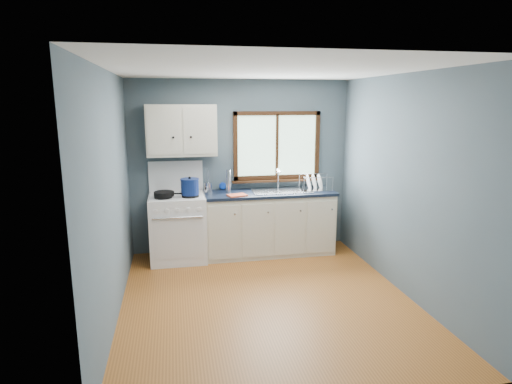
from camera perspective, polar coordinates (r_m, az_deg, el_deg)
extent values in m
cube|color=#A45F25|center=(4.98, 1.45, -14.20)|extent=(3.20, 3.60, 0.02)
cube|color=white|center=(4.48, 1.63, 16.10)|extent=(3.20, 3.60, 0.02)
cube|color=#4F5F67|center=(6.32, -2.02, 3.44)|extent=(3.20, 0.02, 2.50)
cube|color=#4F5F67|center=(2.89, 9.37, -7.11)|extent=(3.20, 0.02, 2.50)
cube|color=#4F5F67|center=(4.51, -18.86, -0.67)|extent=(0.02, 3.60, 2.50)
cube|color=#4F5F67|center=(5.16, 19.28, 0.82)|extent=(0.02, 3.60, 2.50)
cube|color=white|center=(6.08, -10.35, -4.73)|extent=(0.76, 0.65, 0.92)
cube|color=white|center=(6.22, -10.63, 2.08)|extent=(0.76, 0.05, 0.44)
cube|color=silver|center=(5.97, -10.52, -0.45)|extent=(0.72, 0.59, 0.01)
cylinder|color=black|center=(5.82, -12.28, -0.64)|extent=(0.23, 0.23, 0.03)
cylinder|color=black|center=(5.82, -8.74, -0.50)|extent=(0.23, 0.23, 0.03)
cylinder|color=black|center=(6.11, -12.23, -0.04)|extent=(0.23, 0.23, 0.03)
cylinder|color=black|center=(6.11, -8.86, 0.10)|extent=(0.23, 0.23, 0.03)
cylinder|color=silver|center=(5.68, -10.39, -3.40)|extent=(0.66, 0.02, 0.02)
cube|color=silver|center=(5.79, -10.29, -6.21)|extent=(0.66, 0.01, 0.55)
cube|color=beige|center=(6.25, 1.72, -4.26)|extent=(1.85, 0.60, 0.88)
cube|color=black|center=(6.39, 1.66, -7.66)|extent=(1.85, 0.54, 0.08)
cube|color=black|center=(6.14, 1.75, -0.14)|extent=(1.89, 0.64, 0.04)
cube|color=silver|center=(6.18, 3.38, 0.14)|extent=(0.84, 0.46, 0.01)
cube|color=silver|center=(6.15, 1.56, -0.60)|extent=(0.36, 0.40, 0.14)
cube|color=silver|center=(6.24, 5.15, -0.45)|extent=(0.36, 0.40, 0.14)
cylinder|color=silver|center=(6.34, 2.95, 1.71)|extent=(0.02, 0.02, 0.28)
cylinder|color=silver|center=(6.25, 3.11, 2.77)|extent=(0.02, 0.16, 0.02)
sphere|color=silver|center=(6.32, 2.96, 2.96)|extent=(0.04, 0.04, 0.04)
cube|color=#9EC6A8|center=(6.37, 2.78, 6.21)|extent=(1.22, 0.01, 0.92)
cube|color=#341B0C|center=(6.32, 2.86, 10.44)|extent=(1.30, 0.05, 0.06)
cube|color=#341B0C|center=(6.41, 2.78, 2.01)|extent=(1.30, 0.05, 0.06)
cube|color=#341B0C|center=(6.23, -2.76, 6.09)|extent=(0.06, 0.05, 1.00)
cube|color=#341B0C|center=(6.52, 8.15, 6.24)|extent=(0.06, 0.05, 1.00)
cube|color=#341B0C|center=(6.35, 2.82, 6.20)|extent=(0.03, 0.05, 0.92)
cube|color=#341B0C|center=(6.39, 2.84, 1.53)|extent=(1.36, 0.10, 0.03)
cube|color=beige|center=(6.01, -9.90, 8.10)|extent=(0.95, 0.32, 0.70)
cube|color=beige|center=(5.84, -12.21, 7.90)|extent=(0.44, 0.01, 0.62)
cube|color=beige|center=(5.85, -7.51, 8.08)|extent=(0.44, 0.01, 0.62)
sphere|color=black|center=(5.83, -10.99, 7.16)|extent=(0.03, 0.03, 0.03)
sphere|color=black|center=(5.84, -8.67, 7.25)|extent=(0.03, 0.03, 0.03)
cylinder|color=black|center=(5.81, -12.16, -0.22)|extent=(0.30, 0.30, 0.05)
cube|color=black|center=(5.79, -10.28, -0.20)|extent=(0.15, 0.05, 0.02)
cylinder|color=navy|center=(5.81, -8.81, 0.66)|extent=(0.28, 0.28, 0.20)
cylinder|color=navy|center=(5.79, -8.84, 1.69)|extent=(0.29, 0.29, 0.01)
sphere|color=black|center=(5.79, -8.85, 1.88)|extent=(0.04, 0.04, 0.04)
cylinder|color=silver|center=(6.14, -6.44, 0.62)|extent=(0.13, 0.13, 0.14)
cylinder|color=silver|center=(6.12, -6.34, 1.94)|extent=(0.01, 0.01, 0.20)
cylinder|color=silver|center=(6.11, -6.68, 2.08)|extent=(0.01, 0.01, 0.24)
cylinder|color=silver|center=(6.09, -6.42, 1.80)|extent=(0.01, 0.01, 0.18)
cylinder|color=silver|center=(6.10, -3.74, 1.48)|extent=(0.10, 0.10, 0.32)
imported|color=#113FC1|center=(6.25, -4.40, 1.53)|extent=(0.11, 0.11, 0.28)
cube|color=#D25030|center=(5.86, -2.52, -0.44)|extent=(0.29, 0.24, 0.02)
cube|color=silver|center=(6.32, 7.93, 0.36)|extent=(0.47, 0.37, 0.02)
cylinder|color=silver|center=(6.10, 6.40, 0.92)|extent=(0.01, 0.01, 0.21)
cylinder|color=silver|center=(6.21, 10.21, 0.99)|extent=(0.01, 0.01, 0.21)
cylinder|color=silver|center=(6.40, 5.78, 1.46)|extent=(0.01, 0.01, 0.21)
cylinder|color=silver|center=(6.51, 9.42, 1.52)|extent=(0.01, 0.01, 0.21)
cylinder|color=silver|center=(6.13, 8.35, 1.92)|extent=(0.42, 0.04, 0.01)
cylinder|color=silver|center=(6.43, 7.64, 2.42)|extent=(0.42, 0.04, 0.01)
cylinder|color=white|center=(6.27, 7.02, 1.31)|extent=(0.08, 0.24, 0.23)
cylinder|color=white|center=(6.29, 7.77, 1.32)|extent=(0.08, 0.24, 0.23)
cylinder|color=white|center=(6.31, 8.52, 1.33)|extent=(0.08, 0.24, 0.23)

